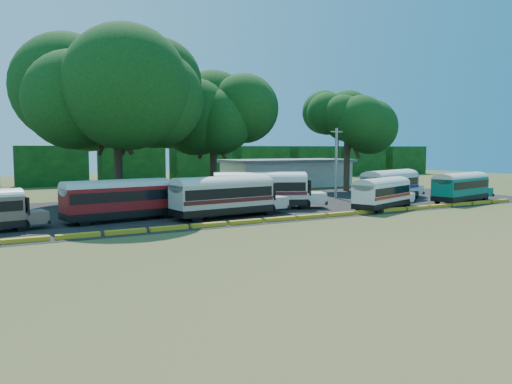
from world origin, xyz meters
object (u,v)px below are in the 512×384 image
bus_cream_west (225,194)px  bus_red (119,197)px  bus_teal (461,185)px  bus_white_red (383,192)px  tree_west (117,90)px

bus_cream_west → bus_red: bearing=158.1°
bus_red → bus_cream_west: bus_cream_west is taller
bus_red → bus_teal: size_ratio=1.04×
bus_white_red → bus_teal: size_ratio=0.94×
bus_cream_west → tree_west: 16.26m
bus_white_red → bus_teal: 11.35m
bus_cream_west → bus_white_red: 15.11m
bus_cream_west → bus_teal: (26.26, -1.98, -0.13)m
bus_cream_west → bus_teal: 26.33m
bus_teal → tree_west: tree_west is taller
bus_teal → tree_west: (-31.74, 14.20, 9.35)m
bus_teal → tree_west: 36.01m
bus_red → bus_white_red: size_ratio=1.10×
bus_cream_west → tree_west: tree_west is taller
tree_west → bus_teal: bearing=-24.1°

